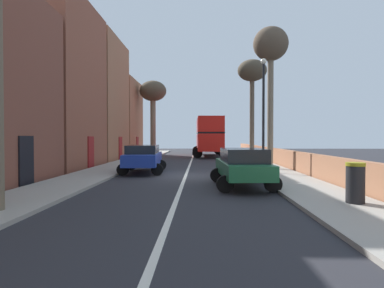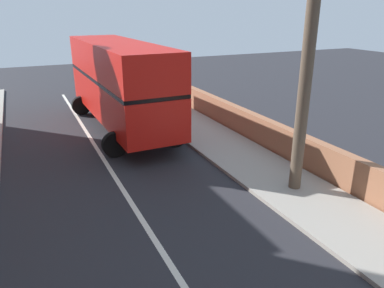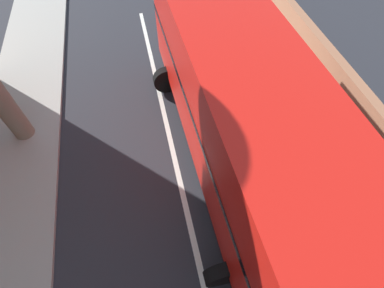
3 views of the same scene
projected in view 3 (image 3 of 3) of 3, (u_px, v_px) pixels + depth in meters
double_decker_bus at (237, 104)px, 7.34m from camera, size 3.72×10.19×4.06m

